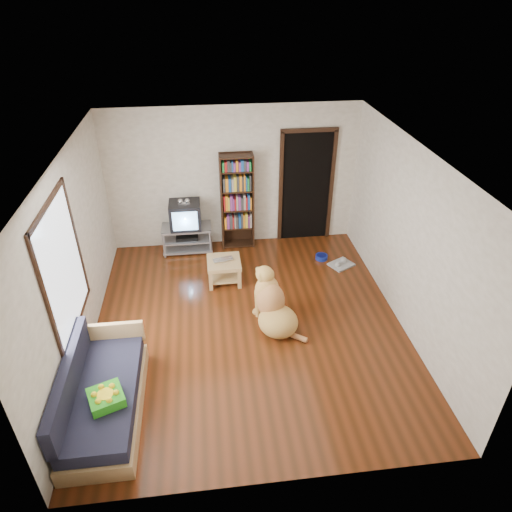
{
  "coord_description": "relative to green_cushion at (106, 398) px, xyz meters",
  "views": [
    {
      "loc": [
        -0.53,
        -5.2,
        4.46
      ],
      "look_at": [
        0.16,
        0.46,
        0.9
      ],
      "focal_mm": 32.0,
      "sensor_mm": 36.0,
      "label": 1
    }
  ],
  "objects": [
    {
      "name": "bookshelf",
      "position": [
        1.8,
        3.94,
        0.52
      ],
      "size": [
        0.6,
        0.3,
        1.8
      ],
      "color": "black",
      "rests_on": "ground"
    },
    {
      "name": "tv_stand",
      "position": [
        0.85,
        3.85,
        -0.21
      ],
      "size": [
        0.9,
        0.45,
        0.5
      ],
      "color": "#99999E",
      "rests_on": "ground"
    },
    {
      "name": "wall_left",
      "position": [
        -0.5,
        1.6,
        0.82
      ],
      "size": [
        0.0,
        5.0,
        5.0
      ],
      "primitive_type": "plane",
      "rotation": [
        1.57,
        0.0,
        1.57
      ],
      "color": "silver",
      "rests_on": "ground"
    },
    {
      "name": "doorway",
      "position": [
        3.1,
        4.08,
        0.64
      ],
      "size": [
        1.03,
        0.05,
        2.19
      ],
      "color": "black",
      "rests_on": "wall_back"
    },
    {
      "name": "wall_front",
      "position": [
        1.75,
        -0.9,
        0.82
      ],
      "size": [
        4.5,
        0.0,
        4.5
      ],
      "primitive_type": "plane",
      "rotation": [
        -1.57,
        0.0,
        0.0
      ],
      "color": "silver",
      "rests_on": "ground"
    },
    {
      "name": "window",
      "position": [
        -0.48,
        1.1,
        1.02
      ],
      "size": [
        0.03,
        1.46,
        1.7
      ],
      "color": "white",
      "rests_on": "wall_left"
    },
    {
      "name": "laptop",
      "position": [
        1.46,
        2.73,
        -0.07
      ],
      "size": [
        0.37,
        0.29,
        0.03
      ],
      "primitive_type": "imported",
      "rotation": [
        0.0,
        0.0,
        0.23
      ],
      "color": "silver",
      "rests_on": "coffee_table"
    },
    {
      "name": "coffee_table",
      "position": [
        1.46,
        2.76,
        -0.2
      ],
      "size": [
        0.55,
        0.55,
        0.4
      ],
      "color": "tan",
      "rests_on": "ground"
    },
    {
      "name": "wall_back",
      "position": [
        1.75,
        4.1,
        0.82
      ],
      "size": [
        4.5,
        0.0,
        4.5
      ],
      "primitive_type": "plane",
      "rotation": [
        1.57,
        0.0,
        0.0
      ],
      "color": "silver",
      "rests_on": "ground"
    },
    {
      "name": "wall_right",
      "position": [
        4.0,
        1.6,
        0.82
      ],
      "size": [
        0.0,
        5.0,
        5.0
      ],
      "primitive_type": "plane",
      "rotation": [
        1.57,
        0.0,
        -1.57
      ],
      "color": "silver",
      "rests_on": "ground"
    },
    {
      "name": "sofa",
      "position": [
        -0.12,
        0.22,
        -0.22
      ],
      "size": [
        0.8,
        1.8,
        0.8
      ],
      "color": "tan",
      "rests_on": "ground"
    },
    {
      "name": "ground",
      "position": [
        1.75,
        1.6,
        -0.48
      ],
      "size": [
        5.0,
        5.0,
        0.0
      ],
      "primitive_type": "plane",
      "color": "#57240F",
      "rests_on": "ground"
    },
    {
      "name": "green_cushion",
      "position": [
        0.0,
        0.0,
        0.0
      ],
      "size": [
        0.47,
        0.47,
        0.12
      ],
      "primitive_type": "cube",
      "rotation": [
        0.0,
        0.0,
        0.37
      ],
      "color": "green",
      "rests_on": "sofa"
    },
    {
      "name": "ceiling",
      "position": [
        1.75,
        1.6,
        2.12
      ],
      "size": [
        5.0,
        5.0,
        0.0
      ],
      "primitive_type": "plane",
      "rotation": [
        3.14,
        0.0,
        0.0
      ],
      "color": "white",
      "rests_on": "ground"
    },
    {
      "name": "dog_bowl",
      "position": [
        3.26,
        3.24,
        -0.44
      ],
      "size": [
        0.22,
        0.22,
        0.08
      ],
      "primitive_type": "cylinder",
      "color": "navy",
      "rests_on": "ground"
    },
    {
      "name": "dog",
      "position": [
        2.1,
        1.55,
        -0.15
      ],
      "size": [
        0.77,
        1.01,
        0.91
      ],
      "color": "tan",
      "rests_on": "ground"
    },
    {
      "name": "crt_tv",
      "position": [
        0.85,
        3.87,
        0.26
      ],
      "size": [
        0.55,
        0.52,
        0.58
      ],
      "color": "black",
      "rests_on": "tv_stand"
    },
    {
      "name": "grey_rag",
      "position": [
        3.56,
        2.99,
        -0.47
      ],
      "size": [
        0.5,
        0.47,
        0.03
      ],
      "primitive_type": "cube",
      "rotation": [
        0.0,
        0.0,
        0.49
      ],
      "color": "#ACACAC",
      "rests_on": "ground"
    }
  ]
}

